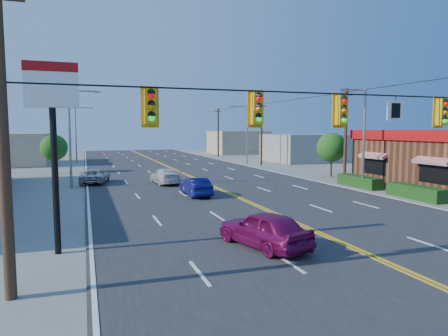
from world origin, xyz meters
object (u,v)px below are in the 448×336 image
object	(u,v)px
car_magenta	(264,230)
car_silver	(95,177)
car_blue	(196,187)
car_white	(165,177)
pizza_hut_sign	(53,118)
signal_span	(366,126)

from	to	relation	value
car_magenta	car_silver	xyz separation A→B (m)	(-5.85, 22.20, -0.12)
car_blue	car_white	world-z (taller)	car_white
car_magenta	car_blue	size ratio (longest dim) A/B	1.10
pizza_hut_sign	car_white	distance (m)	19.93
car_blue	car_magenta	bearing A→B (deg)	85.80
signal_span	car_blue	bearing A→B (deg)	99.24
car_magenta	car_white	size ratio (longest dim) A/B	0.93
signal_span	car_white	size ratio (longest dim) A/B	5.27
car_blue	car_white	size ratio (longest dim) A/B	0.85
pizza_hut_sign	car_magenta	xyz separation A→B (m)	(7.74, -2.00, -4.45)
car_white	car_silver	bearing A→B (deg)	-25.81
car_magenta	car_silver	distance (m)	22.95
car_magenta	pizza_hut_sign	bearing A→B (deg)	-30.81
signal_span	car_white	world-z (taller)	signal_span
pizza_hut_sign	car_silver	xyz separation A→B (m)	(1.88, 20.20, -4.57)
car_blue	car_silver	bearing A→B (deg)	-55.71
signal_span	car_white	xyz separation A→B (m)	(-3.27, 21.86, -4.22)
pizza_hut_sign	signal_span	bearing A→B (deg)	-20.19
pizza_hut_sign	car_silver	size ratio (longest dim) A/B	1.55
pizza_hut_sign	car_blue	xyz separation A→B (m)	(8.45, 10.93, -4.53)
signal_span	pizza_hut_sign	bearing A→B (deg)	159.81
car_magenta	car_white	bearing A→B (deg)	-105.95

